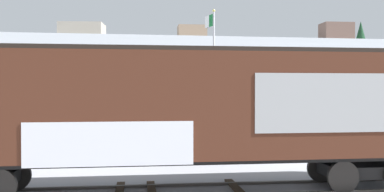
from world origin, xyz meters
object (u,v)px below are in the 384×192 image
object	(u,v)px
flagpole	(212,58)
parked_car_silver	(52,141)
parked_car_black	(190,138)
freight_car	(177,107)

from	to	relation	value
flagpole	parked_car_silver	world-z (taller)	flagpole
flagpole	parked_car_black	world-z (taller)	flagpole
freight_car	parked_car_black	xyz separation A→B (m)	(1.21, 5.70, -1.54)
flagpole	parked_car_silver	distance (m)	11.87
parked_car_silver	flagpole	bearing A→B (deg)	42.71
parked_car_silver	parked_car_black	world-z (taller)	parked_car_black
freight_car	parked_car_silver	size ratio (longest dim) A/B	3.74
freight_car	flagpole	distance (m)	14.37
freight_car	parked_car_black	size ratio (longest dim) A/B	3.38
flagpole	parked_car_black	size ratio (longest dim) A/B	1.59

